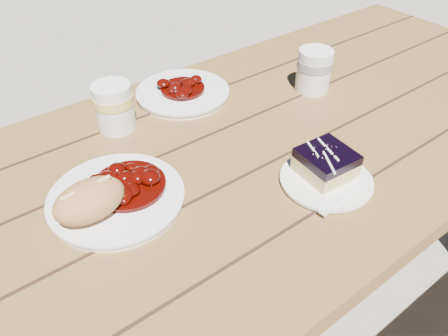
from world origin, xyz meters
TOP-DOWN VIEW (x-y plane):
  - ground at (0.00, 0.00)m, footprint 60.00×60.00m
  - picnic_table at (0.00, -0.00)m, footprint 2.00×1.55m
  - main_plate at (-0.29, 0.01)m, footprint 0.25×0.25m
  - goulash_stew at (-0.26, 0.01)m, footprint 0.14×0.14m
  - bread_roll at (-0.35, -0.01)m, footprint 0.14×0.10m
  - dessert_plate at (0.07, -0.19)m, footprint 0.18×0.18m
  - blueberry_cake at (0.08, -0.18)m, footprint 0.10×0.10m
  - fork_dessert at (0.05, -0.25)m, footprint 0.16×0.05m
  - coffee_cup at (0.32, 0.09)m, footprint 0.09×0.09m
  - second_plate at (0.03, 0.27)m, footprint 0.23×0.23m
  - second_stew at (0.03, 0.27)m, footprint 0.11×0.11m
  - second_cup at (-0.18, 0.24)m, footprint 0.09×0.09m

SIDE VIEW (x-z plane):
  - ground at x=0.00m, z-range 0.00..0.00m
  - picnic_table at x=0.00m, z-range 0.21..0.96m
  - dessert_plate at x=0.07m, z-range 0.75..0.76m
  - main_plate at x=-0.29m, z-range 0.75..0.77m
  - second_plate at x=0.03m, z-range 0.75..0.77m
  - fork_dessert at x=0.05m, z-range 0.76..0.76m
  - goulash_stew at x=-0.26m, z-range 0.77..0.81m
  - second_stew at x=0.03m, z-range 0.77..0.81m
  - blueberry_cake at x=0.08m, z-range 0.76..0.81m
  - bread_roll at x=-0.35m, z-range 0.77..0.83m
  - coffee_cup at x=0.32m, z-range 0.75..0.86m
  - second_cup at x=-0.18m, z-range 0.75..0.86m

